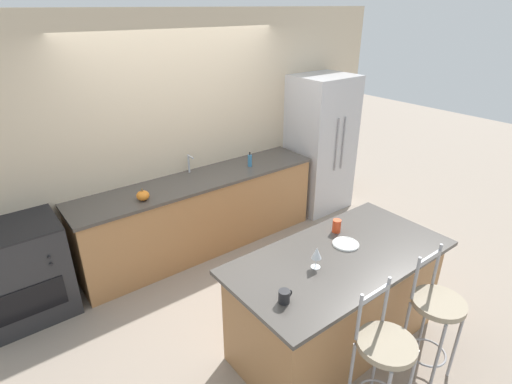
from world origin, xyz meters
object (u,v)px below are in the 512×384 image
(bar_stool_far, at_px, (435,315))
(dinner_plate, at_px, (346,244))
(oven_range, at_px, (21,272))
(soap_bottle, at_px, (250,160))
(tumbler_cup, at_px, (337,226))
(wine_glass, at_px, (317,253))
(bar_stool_near, at_px, (383,357))
(coffee_mug, at_px, (284,296))
(pumpkin_decoration, at_px, (143,196))
(refrigerator, at_px, (320,144))

(bar_stool_far, xyz_separation_m, dinner_plate, (-0.17, 0.76, 0.31))
(oven_range, distance_m, soap_bottle, 2.66)
(tumbler_cup, bearing_deg, wine_glass, -153.14)
(dinner_plate, relative_size, wine_glass, 1.25)
(bar_stool_near, distance_m, soap_bottle, 2.83)
(bar_stool_far, xyz_separation_m, coffee_mug, (-1.04, 0.54, 0.35))
(wine_glass, distance_m, pumpkin_decoration, 1.96)
(bar_stool_near, relative_size, bar_stool_far, 1.00)
(oven_range, xyz_separation_m, pumpkin_decoration, (1.19, -0.14, 0.49))
(oven_range, distance_m, bar_stool_near, 3.22)
(refrigerator, xyz_separation_m, soap_bottle, (-1.24, -0.02, 0.05))
(wine_glass, height_order, pumpkin_decoration, wine_glass)
(oven_range, bearing_deg, soap_bottle, -1.03)
(bar_stool_far, distance_m, tumbler_cup, 1.02)
(tumbler_cup, bearing_deg, bar_stool_far, -85.54)
(dinner_plate, distance_m, wine_glass, 0.44)
(coffee_mug, bearing_deg, bar_stool_far, -27.47)
(bar_stool_far, distance_m, dinner_plate, 0.84)
(pumpkin_decoration, height_order, soap_bottle, soap_bottle)
(refrigerator, xyz_separation_m, pumpkin_decoration, (-2.66, -0.11, 0.02))
(refrigerator, distance_m, coffee_mug, 3.30)
(bar_stool_near, bearing_deg, dinner_plate, 58.63)
(wine_glass, xyz_separation_m, tumbler_cup, (0.52, 0.26, -0.07))
(bar_stool_near, xyz_separation_m, pumpkin_decoration, (-0.54, 2.57, 0.36))
(coffee_mug, relative_size, tumbler_cup, 0.96)
(coffee_mug, relative_size, soap_bottle, 0.61)
(bar_stool_far, bearing_deg, refrigerator, 61.06)
(tumbler_cup, distance_m, pumpkin_decoration, 1.95)
(oven_range, distance_m, dinner_plate, 2.97)
(refrigerator, distance_m, tumbler_cup, 2.31)
(bar_stool_far, relative_size, dinner_plate, 5.02)
(dinner_plate, height_order, wine_glass, wine_glass)
(bar_stool_near, xyz_separation_m, tumbler_cup, (0.57, 0.97, 0.36))
(oven_range, xyz_separation_m, wine_glass, (1.78, -2.01, 0.56))
(refrigerator, bearing_deg, tumbler_cup, -132.13)
(dinner_plate, height_order, tumbler_cup, tumbler_cup)
(oven_range, relative_size, dinner_plate, 4.29)
(bar_stool_near, bearing_deg, refrigerator, 51.67)
(dinner_plate, xyz_separation_m, coffee_mug, (-0.87, -0.22, 0.04))
(bar_stool_near, distance_m, bar_stool_far, 0.64)
(wine_glass, bearing_deg, coffee_mug, -161.44)
(bar_stool_near, distance_m, wine_glass, 0.82)
(coffee_mug, bearing_deg, bar_stool_near, -53.92)
(oven_range, bearing_deg, tumbler_cup, -37.21)
(pumpkin_decoration, bearing_deg, soap_bottle, 3.69)
(wine_glass, relative_size, pumpkin_decoration, 1.36)
(refrigerator, height_order, pumpkin_decoration, refrigerator)
(refrigerator, bearing_deg, wine_glass, -136.31)
(dinner_plate, height_order, soap_bottle, soap_bottle)
(tumbler_cup, bearing_deg, refrigerator, 47.87)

